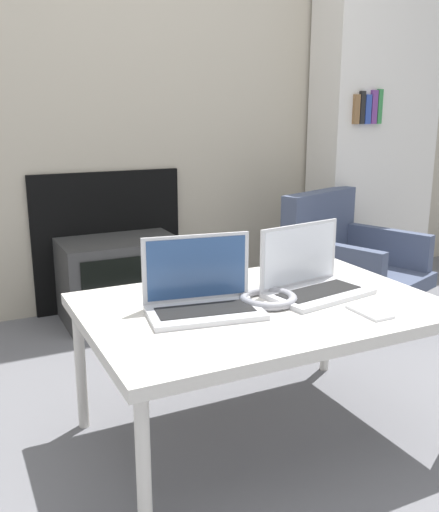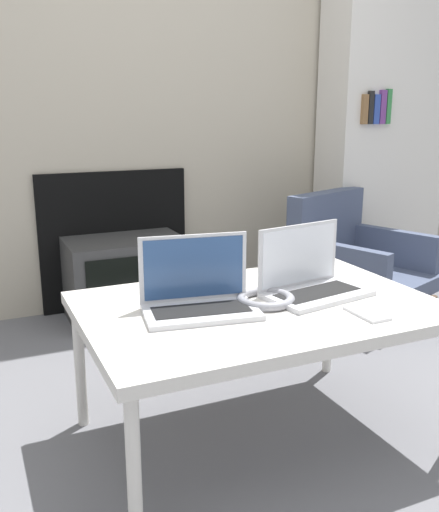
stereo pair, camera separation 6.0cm
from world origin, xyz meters
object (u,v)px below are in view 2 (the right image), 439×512
at_px(tv, 126,278).
at_px(armchair, 351,257).
at_px(phone, 367,313).
at_px(headphones, 266,299).
at_px(laptop_right, 310,279).
at_px(laptop_left, 198,294).

distance_m(tv, armchair, 1.21).
relative_size(phone, tv, 0.24).
bearing_deg(headphones, phone, -43.90).
height_order(headphones, tv, headphones).
height_order(laptop_right, armchair, laptop_right).
xyz_separation_m(headphones, armchair, (1.04, 0.94, -0.20)).
bearing_deg(tv, phone, -78.02).
bearing_deg(laptop_left, phone, -19.41).
relative_size(laptop_right, headphones, 1.99).
height_order(laptop_left, phone, laptop_left).
distance_m(laptop_right, armchair, 1.28).
xyz_separation_m(laptop_left, headphones, (0.22, -0.02, -0.04)).
relative_size(headphones, tv, 0.31).
distance_m(laptop_left, tv, 1.33).
relative_size(phone, armchair, 0.18).
bearing_deg(armchair, phone, -145.86).
relative_size(laptop_left, phone, 2.59).
bearing_deg(phone, armchair, 54.65).
xyz_separation_m(laptop_right, armchair, (0.86, 0.92, -0.23)).
bearing_deg(armchair, laptop_right, -153.89).
distance_m(headphones, tv, 1.35).
bearing_deg(phone, laptop_right, 100.92).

